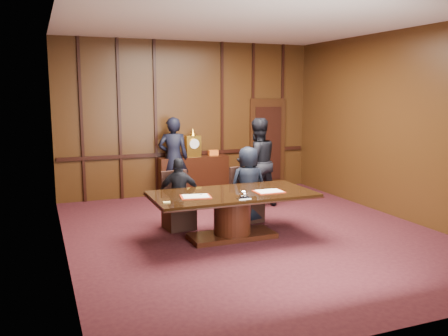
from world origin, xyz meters
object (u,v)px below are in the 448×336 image
at_px(witness_left, 173,158).
at_px(witness_right, 257,162).
at_px(signatory_left, 179,194).
at_px(sideboard, 193,174).
at_px(conference_table, 232,208).
at_px(signatory_right, 248,185).

distance_m(witness_left, witness_right, 1.95).
distance_m(signatory_left, witness_right, 2.27).
bearing_deg(sideboard, signatory_left, -112.88).
distance_m(conference_table, witness_right, 2.33).
xyz_separation_m(signatory_left, witness_left, (0.57, 2.39, 0.28)).
distance_m(conference_table, witness_left, 3.22).
xyz_separation_m(signatory_right, witness_right, (0.69, 1.06, 0.22)).
relative_size(conference_table, witness_left, 1.44).
height_order(sideboard, witness_right, witness_right).
height_order(signatory_right, witness_left, witness_left).
relative_size(conference_table, signatory_left, 2.09).
relative_size(signatory_left, signatory_right, 0.90).
bearing_deg(witness_right, witness_left, -45.31).
bearing_deg(sideboard, witness_right, -58.65).
relative_size(sideboard, signatory_left, 1.28).
bearing_deg(witness_left, witness_right, 155.40).
xyz_separation_m(conference_table, witness_left, (-0.08, 3.19, 0.40)).
height_order(sideboard, signatory_right, sideboard).
relative_size(sideboard, signatory_right, 1.15).
bearing_deg(witness_right, signatory_right, 55.02).
bearing_deg(witness_right, conference_table, 52.20).
bearing_deg(witness_left, signatory_left, 95.23).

